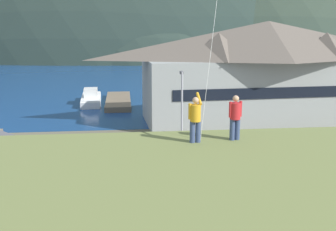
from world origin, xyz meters
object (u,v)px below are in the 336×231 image
(person_kite_flyer, at_px, (195,118))
(parked_car_back_row_left, at_px, (163,149))
(parked_car_front_row_silver, at_px, (254,148))
(person_companion, at_px, (235,116))
(harbor_lodge, at_px, (267,69))
(wharf_dock, at_px, (118,101))
(parked_car_mid_row_near, at_px, (279,174))
(parking_light_pole, at_px, (182,105))
(parked_car_mid_row_far, at_px, (75,189))
(moored_boat_wharfside, at_px, (91,99))

(person_kite_flyer, bearing_deg, parked_car_back_row_left, 89.03)
(parked_car_front_row_silver, xyz_separation_m, person_companion, (-5.68, -14.99, 6.03))
(harbor_lodge, bearing_deg, wharf_dock, 145.21)
(parked_car_front_row_silver, relative_size, parked_car_mid_row_near, 0.98)
(parked_car_mid_row_near, distance_m, person_kite_flyer, 13.31)
(wharf_dock, xyz_separation_m, parked_car_back_row_left, (3.69, -24.45, 0.71))
(parking_light_pole, relative_size, person_companion, 3.77)
(wharf_dock, bearing_deg, parked_car_mid_row_near, -71.02)
(parked_car_front_row_silver, bearing_deg, parked_car_mid_row_near, -91.30)
(parked_car_mid_row_far, bearing_deg, person_companion, -48.98)
(harbor_lodge, xyz_separation_m, person_companion, (-11.22, -28.70, 1.40))
(harbor_lodge, height_order, wharf_dock, harbor_lodge)
(harbor_lodge, xyz_separation_m, parked_car_back_row_left, (-12.54, -13.18, -4.63))
(harbor_lodge, height_order, person_kite_flyer, harbor_lodge)
(moored_boat_wharfside, relative_size, person_companion, 4.49)
(parked_car_mid_row_far, distance_m, person_companion, 12.50)
(parked_car_back_row_left, height_order, parked_car_mid_row_far, same)
(harbor_lodge, height_order, parked_car_back_row_left, harbor_lodge)
(harbor_lodge, bearing_deg, parked_car_mid_row_near, -106.28)
(parked_car_mid_row_far, height_order, person_companion, person_companion)
(parked_car_mid_row_far, bearing_deg, person_kite_flyer, -56.41)
(harbor_lodge, distance_m, parking_light_pole, 14.87)
(harbor_lodge, bearing_deg, person_kite_flyer, -113.90)
(moored_boat_wharfside, bearing_deg, wharf_dock, -4.53)
(harbor_lodge, height_order, parked_car_front_row_silver, harbor_lodge)
(parked_car_mid_row_far, bearing_deg, parked_car_back_row_left, 51.00)
(parked_car_front_row_silver, distance_m, parking_light_pole, 6.87)
(wharf_dock, xyz_separation_m, parking_light_pole, (5.53, -21.45, 3.56))
(parked_car_front_row_silver, bearing_deg, wharf_dock, 113.15)
(parked_car_mid_row_near, height_order, person_companion, person_companion)
(wharf_dock, relative_size, person_companion, 6.74)
(harbor_lodge, xyz_separation_m, parked_car_mid_row_far, (-18.41, -20.44, -4.63))
(harbor_lodge, bearing_deg, moored_boat_wharfside, 149.75)
(moored_boat_wharfside, relative_size, person_kite_flyer, 4.21)
(parked_car_mid_row_near, bearing_deg, moored_boat_wharfside, 114.54)
(wharf_dock, bearing_deg, parked_car_back_row_left, -81.43)
(wharf_dock, distance_m, person_kite_flyer, 40.87)
(parking_light_pole, bearing_deg, parked_car_mid_row_far, -126.95)
(moored_boat_wharfside, height_order, person_kite_flyer, person_kite_flyer)
(person_companion, bearing_deg, parked_car_mid_row_near, 59.13)
(parked_car_front_row_silver, height_order, parked_car_mid_row_far, same)
(wharf_dock, height_order, person_kite_flyer, person_kite_flyer)
(moored_boat_wharfside, distance_m, parked_car_back_row_left, 25.79)
(person_companion, bearing_deg, parking_light_pole, 88.36)
(parked_car_back_row_left, distance_m, parked_car_mid_row_far, 9.34)
(harbor_lodge, relative_size, person_kite_flyer, 15.24)
(harbor_lodge, distance_m, person_companion, 30.85)
(parked_car_front_row_silver, distance_m, parked_car_mid_row_near, 5.71)
(moored_boat_wharfside, bearing_deg, person_kite_flyer, -80.17)
(moored_boat_wharfside, relative_size, parked_car_mid_row_near, 1.80)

